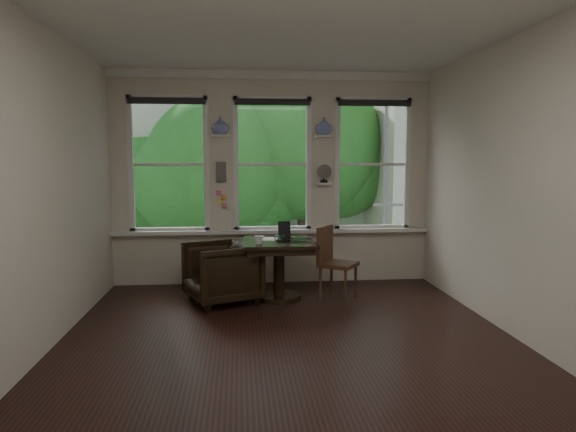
{
  "coord_description": "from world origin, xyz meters",
  "views": [
    {
      "loc": [
        -0.47,
        -5.09,
        1.76
      ],
      "look_at": [
        0.1,
        0.9,
        1.11
      ],
      "focal_mm": 32.0,
      "sensor_mm": 36.0,
      "label": 1
    }
  ],
  "objects": [
    {
      "name": "window_center",
      "position": [
        0.0,
        2.25,
        1.7
      ],
      "size": [
        1.1,
        0.12,
        1.9
      ],
      "primitive_type": null,
      "color": "white",
      "rests_on": "ground"
    },
    {
      "name": "desk_fan",
      "position": [
        0.72,
        2.13,
        1.53
      ],
      "size": [
        0.2,
        0.2,
        0.24
      ],
      "primitive_type": null,
      "color": "#59544F",
      "rests_on": "ground"
    },
    {
      "name": "laptop",
      "position": [
        0.24,
        1.2,
        0.76
      ],
      "size": [
        0.39,
        0.3,
        0.03
      ],
      "primitive_type": "imported",
      "rotation": [
        0.0,
        0.0,
        -0.24
      ],
      "color": "black",
      "rests_on": "table"
    },
    {
      "name": "tablet",
      "position": [
        0.1,
        1.5,
        0.86
      ],
      "size": [
        0.17,
        0.09,
        0.22
      ],
      "primitive_type": "cube",
      "rotation": [
        -0.26,
        0.0,
        0.09
      ],
      "color": "black",
      "rests_on": "table"
    },
    {
      "name": "wall_right",
      "position": [
        2.25,
        0.0,
        1.5
      ],
      "size": [
        0.0,
        4.5,
        4.5
      ],
      "primitive_type": "plane",
      "rotation": [
        1.57,
        0.0,
        -1.57
      ],
      "color": "beige",
      "rests_on": "ground"
    },
    {
      "name": "shelf_right",
      "position": [
        0.72,
        2.15,
        2.1
      ],
      "size": [
        0.26,
        0.16,
        0.03
      ],
      "primitive_type": "cube",
      "color": "white",
      "rests_on": "ground"
    },
    {
      "name": "cushion_red",
      "position": [
        -0.7,
        1.21,
        0.45
      ],
      "size": [
        0.45,
        0.45,
        0.06
      ],
      "primitive_type": "cube",
      "color": "maroon",
      "rests_on": "armchair_left"
    },
    {
      "name": "wall_front",
      "position": [
        0.0,
        -2.25,
        1.5
      ],
      "size": [
        4.5,
        0.0,
        4.5
      ],
      "primitive_type": "plane",
      "rotation": [
        -1.57,
        0.0,
        0.0
      ],
      "color": "beige",
      "rests_on": "ground"
    },
    {
      "name": "mug",
      "position": [
        -0.24,
        1.06,
        0.8
      ],
      "size": [
        0.11,
        0.11,
        0.1
      ],
      "primitive_type": "imported",
      "rotation": [
        0.0,
        0.0,
        0.01
      ],
      "color": "white",
      "rests_on": "table"
    },
    {
      "name": "side_chair_right",
      "position": [
        0.77,
        1.2,
        0.46
      ],
      "size": [
        0.58,
        0.58,
        0.92
      ],
      "primitive_type": null,
      "rotation": [
        0.0,
        0.0,
        0.97
      ],
      "color": "#482419",
      "rests_on": "ground"
    },
    {
      "name": "shelf_left",
      "position": [
        -0.72,
        2.15,
        2.1
      ],
      "size": [
        0.26,
        0.16,
        0.03
      ],
      "primitive_type": "cube",
      "color": "white",
      "rests_on": "ground"
    },
    {
      "name": "ground",
      "position": [
        0.0,
        0.0,
        0.0
      ],
      "size": [
        4.5,
        4.5,
        0.0
      ],
      "primitive_type": "plane",
      "color": "black",
      "rests_on": "ground"
    },
    {
      "name": "intercom",
      "position": [
        -0.72,
        2.18,
        1.6
      ],
      "size": [
        0.14,
        0.06,
        0.28
      ],
      "primitive_type": "cube",
      "color": "#59544F",
      "rests_on": "ground"
    },
    {
      "name": "wall_left",
      "position": [
        -2.25,
        0.0,
        1.5
      ],
      "size": [
        0.0,
        4.5,
        4.5
      ],
      "primitive_type": "plane",
      "rotation": [
        1.57,
        0.0,
        1.57
      ],
      "color": "beige",
      "rests_on": "ground"
    },
    {
      "name": "window_right",
      "position": [
        1.45,
        2.25,
        1.7
      ],
      "size": [
        1.1,
        0.12,
        1.9
      ],
      "primitive_type": null,
      "color": "white",
      "rests_on": "ground"
    },
    {
      "name": "window_left",
      "position": [
        -1.45,
        2.25,
        1.7
      ],
      "size": [
        1.1,
        0.12,
        1.9
      ],
      "primitive_type": null,
      "color": "white",
      "rests_on": "ground"
    },
    {
      "name": "table",
      "position": [
        0.02,
        1.28,
        0.38
      ],
      "size": [
        0.9,
        0.9,
        0.75
      ],
      "primitive_type": null,
      "color": "black",
      "rests_on": "ground"
    },
    {
      "name": "drinking_glass",
      "position": [
        0.02,
        1.19,
        0.8
      ],
      "size": [
        0.14,
        0.14,
        0.1
      ],
      "primitive_type": "imported",
      "rotation": [
        0.0,
        0.0,
        -0.07
      ],
      "color": "white",
      "rests_on": "table"
    },
    {
      "name": "sticky_notes",
      "position": [
        -0.72,
        2.19,
        1.25
      ],
      "size": [
        0.16,
        0.01,
        0.24
      ],
      "primitive_type": null,
      "color": "pink",
      "rests_on": "ground"
    },
    {
      "name": "armchair_left",
      "position": [
        -0.7,
        1.21,
        0.38
      ],
      "size": [
        1.07,
        1.06,
        0.76
      ],
      "primitive_type": "imported",
      "rotation": [
        0.0,
        0.0,
        -1.18
      ],
      "color": "black",
      "rests_on": "ground"
    },
    {
      "name": "wall_back",
      "position": [
        0.0,
        2.25,
        1.5
      ],
      "size": [
        4.5,
        0.0,
        4.5
      ],
      "primitive_type": "plane",
      "rotation": [
        1.57,
        0.0,
        0.0
      ],
      "color": "beige",
      "rests_on": "ground"
    },
    {
      "name": "ceiling",
      "position": [
        0.0,
        0.0,
        3.0
      ],
      "size": [
        4.5,
        4.5,
        0.0
      ],
      "primitive_type": "plane",
      "rotation": [
        3.14,
        0.0,
        0.0
      ],
      "color": "silver",
      "rests_on": "ground"
    },
    {
      "name": "papers",
      "position": [
        -0.11,
        1.45,
        0.75
      ],
      "size": [
        0.28,
        0.34,
        0.0
      ],
      "primitive_type": "cube",
      "rotation": [
        0.0,
        0.0,
        -0.2
      ],
      "color": "silver",
      "rests_on": "table"
    },
    {
      "name": "vase_left",
      "position": [
        -0.72,
        2.15,
        2.24
      ],
      "size": [
        0.24,
        0.24,
        0.25
      ],
      "primitive_type": "imported",
      "color": "silver",
      "rests_on": "shelf_left"
    },
    {
      "name": "vase_right",
      "position": [
        0.72,
        2.15,
        2.24
      ],
      "size": [
        0.24,
        0.24,
        0.25
      ],
      "primitive_type": "imported",
      "color": "silver",
      "rests_on": "shelf_right"
    }
  ]
}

